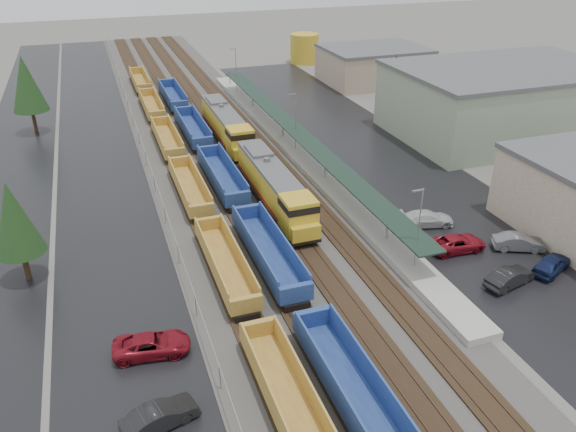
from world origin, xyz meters
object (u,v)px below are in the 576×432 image
parked_car_west_b (160,417)px  parked_car_east_c (427,219)px  well_string_blue (242,209)px  parked_car_west_c (152,345)px  storage_tank (304,48)px  well_string_yellow (190,187)px  parked_car_east_b (457,243)px  parked_car_east_d (552,264)px  locomotive_lead (275,187)px  parked_car_east_a (509,277)px  parked_car_east_e (519,242)px  locomotive_trail (227,126)px

parked_car_west_b → parked_car_east_c: parked_car_east_c is taller
well_string_blue → parked_car_west_b: size_ratio=22.10×
well_string_blue → parked_car_west_c: size_ratio=19.22×
well_string_blue → storage_tank: (31.63, 65.40, 1.80)m
well_string_yellow → parked_car_east_c: 25.58m
parked_car_east_b → parked_car_east_d: size_ratio=1.16×
well_string_yellow → well_string_blue: (4.00, -7.23, 0.08)m
locomotive_lead → parked_car_east_b: 19.16m
parked_car_west_b → parked_car_east_a: parked_car_east_a is taller
parked_car_west_c → parked_car_east_c: parked_car_east_c is taller
well_string_yellow → parked_car_east_a: bearing=-49.6°
well_string_blue → locomotive_lead: bearing=19.9°
locomotive_lead → parked_car_east_d: 27.17m
well_string_blue → parked_car_east_c: 18.58m
well_string_yellow → parked_car_east_e: (26.58, -21.34, -0.38)m
locomotive_trail → parked_car_east_e: 41.05m
locomotive_lead → locomotive_trail: 21.00m
well_string_blue → storage_tank: storage_tank is taller
parked_car_west_c → parked_car_east_d: parked_car_east_d is taller
parked_car_east_d → well_string_yellow: bearing=22.3°
storage_tank → parked_car_east_b: bearing=-100.5°
well_string_yellow → well_string_blue: 8.26m
locomotive_lead → well_string_yellow: (-8.00, 5.78, -1.27)m
locomotive_trail → storage_tank: size_ratio=3.32×
well_string_blue → parked_car_west_b: (-11.60, -23.96, -0.46)m
well_string_blue → locomotive_trail: bearing=79.9°
locomotive_lead → well_string_yellow: 9.95m
parked_car_east_b → well_string_yellow: bearing=50.7°
locomotive_lead → parked_car_west_c: size_ratio=3.74×
parked_car_east_d → parked_car_east_e: bearing=-21.6°
parked_car_east_b → parked_car_east_c: 5.12m
well_string_yellow → parked_car_east_e: well_string_yellow is taller
parked_car_east_a → well_string_blue: bearing=30.1°
locomotive_lead → parked_car_east_d: locomotive_lead is taller
parked_car_west_c → parked_car_east_c: size_ratio=1.01×
well_string_blue → parked_car_east_b: 21.17m
storage_tank → parked_car_east_b: storage_tank is taller
well_string_blue → parked_car_east_d: 29.11m
locomotive_lead → well_string_yellow: locomotive_lead is taller
parked_car_west_b → parked_car_east_e: (34.18, 9.84, -0.00)m
well_string_yellow → parked_car_west_c: size_ratio=21.03×
locomotive_trail → locomotive_lead: bearing=-90.0°
storage_tank → well_string_yellow: bearing=-121.5°
parked_car_west_b → parked_car_east_b: (28.78, 11.60, -0.03)m
parked_car_east_c → parked_car_east_d: (5.66, -10.89, 0.01)m
well_string_yellow → parked_car_east_a: well_string_yellow is taller
well_string_yellow → parked_car_west_b: bearing=-103.7°
locomotive_trail → parked_car_west_c: size_ratio=3.74×
locomotive_trail → parked_car_west_c: bearing=-111.0°
parked_car_west_c → parked_car_east_e: (33.82, 3.12, 0.02)m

